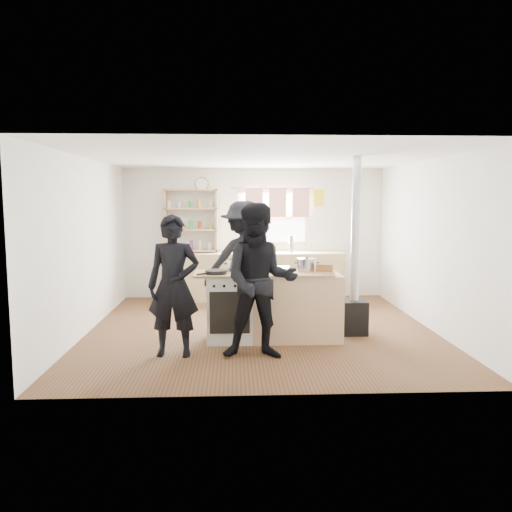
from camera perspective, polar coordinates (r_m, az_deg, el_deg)
name	(u,v)px	position (r m, az deg, el deg)	size (l,w,h in m)	color
ground	(261,329)	(7.44, 0.55, -8.39)	(5.00, 5.00, 0.01)	brown
back_counter	(255,276)	(9.52, -0.17, -2.31)	(3.40, 0.55, 0.90)	tan
shelving_unit	(191,220)	(9.57, -7.42, 4.08)	(1.00, 0.28, 1.20)	tan
thermos	(291,244)	(9.51, 4.05, 1.32)	(0.10, 0.10, 0.31)	silver
cooking_island	(274,306)	(6.81, 2.03, -5.73)	(1.97, 0.64, 0.93)	white
skillet_greens	(216,272)	(6.59, -4.60, -1.80)	(0.41, 0.41, 0.05)	black
roast_tray	(277,269)	(6.76, 2.45, -1.52)	(0.37, 0.34, 0.06)	silver
stockpot_stove	(235,265)	(6.78, -2.40, -1.08)	(0.24, 0.24, 0.19)	silver
stockpot_counter	(307,265)	(6.84, 5.82, -1.00)	(0.27, 0.27, 0.20)	#B0B0B3
bread_board	(324,269)	(6.70, 7.83, -1.51)	(0.33, 0.28, 0.12)	tan
flue_heater	(354,288)	(7.20, 11.16, -3.65)	(0.35, 0.35, 2.50)	black
person_near_left	(174,286)	(6.13, -9.39, -3.38)	(0.63, 0.41, 1.73)	black
person_near_right	(260,281)	(5.95, 0.47, -2.92)	(0.91, 0.71, 1.87)	black
person_far	(244,263)	(7.63, -1.38, -0.78)	(1.22, 0.70, 1.88)	black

